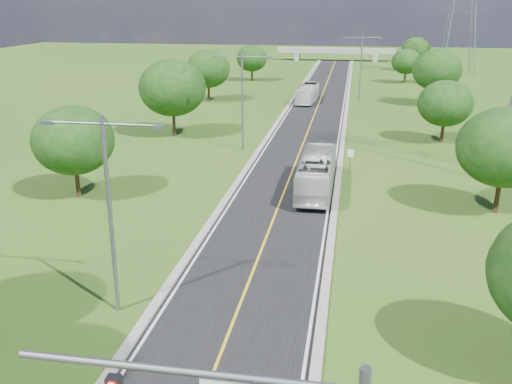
# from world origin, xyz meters

# --- Properties ---
(ground) EXTENTS (260.00, 260.00, 0.00)m
(ground) POSITION_xyz_m (0.00, 60.00, 0.00)
(ground) COLOR #265016
(ground) RESTS_ON ground
(road) EXTENTS (8.00, 150.00, 0.06)m
(road) POSITION_xyz_m (0.00, 66.00, 0.03)
(road) COLOR black
(road) RESTS_ON ground
(curb_left) EXTENTS (0.50, 150.00, 0.22)m
(curb_left) POSITION_xyz_m (-4.25, 66.00, 0.11)
(curb_left) COLOR gray
(curb_left) RESTS_ON ground
(curb_right) EXTENTS (0.50, 150.00, 0.22)m
(curb_right) POSITION_xyz_m (4.25, 66.00, 0.11)
(curb_right) COLOR gray
(curb_right) RESTS_ON ground
(speed_limit_sign) EXTENTS (0.55, 0.09, 2.40)m
(speed_limit_sign) POSITION_xyz_m (5.20, 37.98, 1.60)
(speed_limit_sign) COLOR slate
(speed_limit_sign) RESTS_ON ground
(overpass) EXTENTS (30.00, 3.00, 3.20)m
(overpass) POSITION_xyz_m (0.00, 140.00, 2.41)
(overpass) COLOR gray
(overpass) RESTS_ON ground
(streetlight_near_left) EXTENTS (5.90, 0.25, 10.00)m
(streetlight_near_left) POSITION_xyz_m (-6.00, 12.00, 5.94)
(streetlight_near_left) COLOR slate
(streetlight_near_left) RESTS_ON ground
(streetlight_mid_left) EXTENTS (5.90, 0.25, 10.00)m
(streetlight_mid_left) POSITION_xyz_m (-6.00, 45.00, 5.94)
(streetlight_mid_left) COLOR slate
(streetlight_mid_left) RESTS_ON ground
(streetlight_far_right) EXTENTS (5.90, 0.25, 10.00)m
(streetlight_far_right) POSITION_xyz_m (6.00, 78.00, 5.94)
(streetlight_far_right) COLOR slate
(streetlight_far_right) RESTS_ON ground
(power_tower_far) EXTENTS (9.00, 6.40, 28.00)m
(power_tower_far) POSITION_xyz_m (26.00, 115.00, 14.01)
(power_tower_far) COLOR slate
(power_tower_far) RESTS_ON ground
(tree_lb) EXTENTS (6.30, 6.30, 7.33)m
(tree_lb) POSITION_xyz_m (-16.00, 28.00, 4.64)
(tree_lb) COLOR black
(tree_lb) RESTS_ON ground
(tree_lc) EXTENTS (7.56, 7.56, 8.79)m
(tree_lc) POSITION_xyz_m (-15.00, 50.00, 5.58)
(tree_lc) COLOR black
(tree_lc) RESTS_ON ground
(tree_ld) EXTENTS (6.72, 6.72, 7.82)m
(tree_ld) POSITION_xyz_m (-17.00, 74.00, 4.95)
(tree_ld) COLOR black
(tree_ld) RESTS_ON ground
(tree_le) EXTENTS (5.88, 5.88, 6.84)m
(tree_le) POSITION_xyz_m (-14.50, 98.00, 4.33)
(tree_le) COLOR black
(tree_le) RESTS_ON ground
(tree_rb) EXTENTS (6.72, 6.72, 7.82)m
(tree_rb) POSITION_xyz_m (16.00, 30.00, 4.95)
(tree_rb) COLOR black
(tree_rb) RESTS_ON ground
(tree_rc) EXTENTS (5.88, 5.88, 6.84)m
(tree_rc) POSITION_xyz_m (15.00, 52.00, 4.33)
(tree_rc) COLOR black
(tree_rc) RESTS_ON ground
(tree_rd) EXTENTS (7.14, 7.14, 8.30)m
(tree_rd) POSITION_xyz_m (17.00, 76.00, 5.27)
(tree_rd) COLOR black
(tree_rd) RESTS_ON ground
(tree_re) EXTENTS (5.46, 5.46, 6.35)m
(tree_re) POSITION_xyz_m (14.50, 100.00, 4.02)
(tree_re) COLOR black
(tree_re) RESTS_ON ground
(tree_rf) EXTENTS (6.30, 6.30, 7.33)m
(tree_rf) POSITION_xyz_m (18.00, 120.00, 4.64)
(tree_rf) COLOR black
(tree_rf) RESTS_ON ground
(bus_outbound) EXTENTS (2.66, 11.21, 3.12)m
(bus_outbound) POSITION_xyz_m (2.57, 32.69, 1.62)
(bus_outbound) COLOR silver
(bus_outbound) RESTS_ON road
(bus_inbound) EXTENTS (2.90, 9.87, 2.71)m
(bus_inbound) POSITION_xyz_m (-1.81, 75.47, 1.42)
(bus_inbound) COLOR white
(bus_inbound) RESTS_ON road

